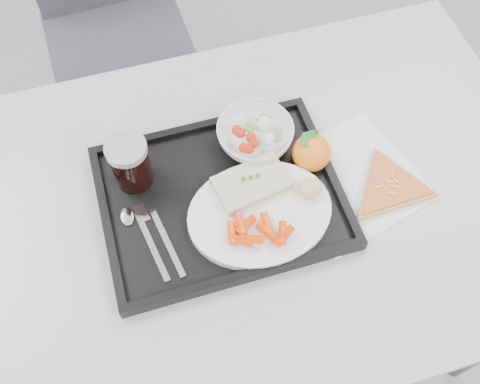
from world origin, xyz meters
The scene contains 15 objects.
room centered at (0.00, 0.00, 1.40)m, with size 6.04×7.04×2.84m.
table centered at (0.00, 0.30, 0.68)m, with size 1.20×0.80×0.75m.
chair centered at (-0.17, 1.16, 0.54)m, with size 0.44×0.44×0.93m.
tray centered at (-0.06, 0.31, 0.76)m, with size 0.45×0.35×0.03m.
dinner_plate centered at (0.00, 0.25, 0.77)m, with size 0.27×0.27×0.02m.
fish_fillet centered at (0.00, 0.31, 0.79)m, with size 0.15×0.10×0.03m.
bread_roll centered at (0.10, 0.26, 0.80)m, with size 0.05×0.05×0.03m.
salad_bowl centered at (0.04, 0.42, 0.79)m, with size 0.15×0.15×0.05m.
cola_glass centered at (-0.21, 0.40, 0.82)m, with size 0.08×0.08×0.11m.
cutlery centered at (-0.21, 0.28, 0.77)m, with size 0.09×0.17×0.01m.
napkin centered at (0.20, 0.28, 0.75)m, with size 0.30×0.30×0.00m.
tangerine centered at (0.13, 0.35, 0.79)m, with size 0.10×0.10×0.07m.
pizza_slice centered at (0.26, 0.24, 0.76)m, with size 0.28×0.28×0.02m.
carrot_pile centered at (-0.02, 0.21, 0.80)m, with size 0.12×0.08×0.02m.
salad_contents centered at (0.04, 0.41, 0.80)m, with size 0.09×0.08×0.02m.
Camera 1 is at (-0.17, -0.17, 1.65)m, focal length 40.00 mm.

